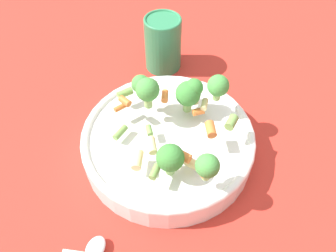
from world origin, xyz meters
name	(u,v)px	position (x,y,z in m)	size (l,w,h in m)	color
ground_plane	(168,150)	(0.00, 0.00, 0.00)	(3.00, 3.00, 0.00)	#B72D23
bowl	(168,141)	(0.00, 0.00, 0.03)	(0.29, 0.29, 0.05)	white
pasta_salad	(180,113)	(0.01, -0.01, 0.09)	(0.20, 0.23, 0.08)	#8CB766
cup	(163,43)	(0.19, 0.14, 0.06)	(0.08, 0.08, 0.12)	#2D7F51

